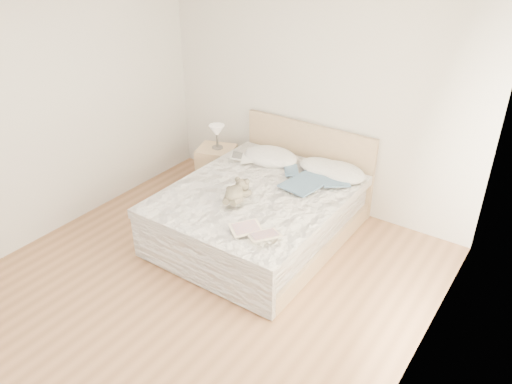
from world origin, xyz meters
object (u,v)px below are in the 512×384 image
nightstand (217,168)px  teddy_bear (235,199)px  table_lamp (217,132)px  photo_book (242,158)px  childrens_book (255,232)px  bed (262,211)px

nightstand → teddy_bear: 1.52m
table_lamp → photo_book: size_ratio=0.97×
nightstand → photo_book: 0.66m
teddy_bear → childrens_book: bearing=-50.5°
photo_book → nightstand: bearing=133.1°
childrens_book → teddy_bear: (-0.49, 0.35, 0.02)m
nightstand → teddy_bear: bearing=-44.1°
bed → teddy_bear: bearing=-95.7°
table_lamp → photo_book: 0.57m
nightstand → childrens_book: 2.10m
nightstand → table_lamp: 0.50m
photo_book → childrens_book: bearing=-79.6°
bed → childrens_book: (0.45, -0.78, 0.32)m
nightstand → photo_book: photo_book is taller
table_lamp → childrens_book: (1.54, -1.38, -0.15)m
nightstand → childrens_book: (1.55, -1.37, 0.35)m
childrens_book → teddy_bear: size_ratio=1.22×
nightstand → childrens_book: size_ratio=1.35×
photo_book → childrens_book: (1.01, -1.21, 0.00)m
bed → nightstand: bearing=151.6°
table_lamp → teddy_bear: bearing=-44.8°
table_lamp → childrens_book: 2.07m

